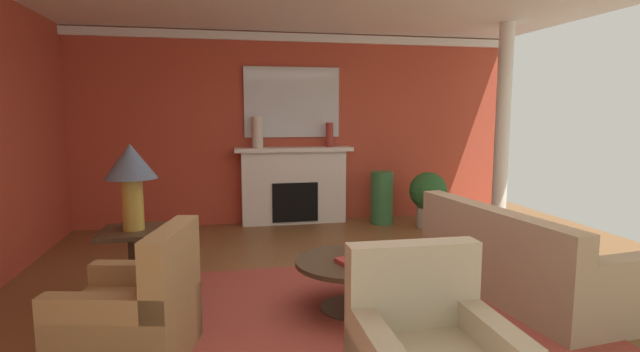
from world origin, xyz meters
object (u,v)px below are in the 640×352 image
Objects in this scene: fireplace at (294,188)px; vase_mantel_right at (329,135)px; potted_plant at (428,195)px; vase_tall_corner at (382,198)px; coffee_table at (352,273)px; side_table at (136,263)px; vase_mantel_left at (257,132)px; sofa at (517,264)px; mantel_mirror at (292,102)px; table_lamp at (131,170)px; armchair_near_window at (134,319)px.

vase_mantel_right is (0.55, -0.05, 0.81)m from fireplace.
vase_mantel_right reaches higher than potted_plant.
fireplace is at bearing 167.25° from vase_tall_corner.
fireplace is 1.80× the size of coffee_table.
potted_plant is (0.60, -0.36, 0.09)m from vase_tall_corner.
side_table is 3.89m from vase_mantel_right.
side_table is 3.34m from vase_mantel_left.
fireplace is 3.75m from sofa.
fireplace is at bearing 161.01° from potted_plant.
mantel_mirror is 3.88m from side_table.
potted_plant is at bearing 31.23° from side_table.
sofa is 3.50m from side_table.
table_lamp reaches higher than fireplace.
vase_mantel_left is at bearing 65.81° from table_lamp.
sofa is 3.65m from vase_mantel_right.
vase_mantel_left is (-0.55, -0.17, -0.45)m from mantel_mirror.
armchair_near_window is 1.15× the size of potted_plant.
coffee_table is 2.68× the size of vase_mantel_right.
vase_mantel_right is at bearing 162.09° from vase_tall_corner.
mantel_mirror reaches higher than vase_mantel_right.
vase_tall_corner is at bearing -12.75° from fireplace.
mantel_mirror reaches higher than table_lamp.
fireplace reaches higher than coffee_table.
vase_mantel_left is (1.30, 2.90, 0.19)m from table_lamp.
vase_mantel_right reaches higher than armchair_near_window.
armchair_near_window is 1.37× the size of side_table.
vase_tall_corner is 2.14m from vase_mantel_left.
vase_mantel_left reaches higher than table_lamp.
vase_mantel_left reaches higher than vase_tall_corner.
table_lamp is 3.19m from vase_mantel_left.
armchair_near_window is 1.02m from side_table.
coffee_table is 3.57m from vase_mantel_left.
vase_tall_corner is (-0.29, 3.07, 0.11)m from sofa.
fireplace reaches higher than sofa.
coffee_table is 2.13× the size of vase_mantel_left.
potted_plant is at bearing -13.91° from vase_mantel_left.
fireplace is 2.04m from potted_plant.
armchair_near_window reaches higher than coffee_table.
sofa is 2.74m from potted_plant.
sofa is at bearing -64.42° from fireplace.
vase_mantel_left is at bearing 65.81° from side_table.
vase_mantel_right is at bearing 80.66° from coffee_table.
vase_mantel_right is at bearing 50.38° from table_lamp.
side_table is (-1.85, -2.95, -0.16)m from fireplace.
mantel_mirror is at bearing 58.90° from side_table.
fireplace is 1.02m from vase_mantel_left.
vase_tall_corner is at bearing 50.37° from armchair_near_window.
sofa is at bearing -72.23° from vase_mantel_right.
armchair_near_window reaches higher than potted_plant.
vase_mantel_left is (-0.55, -0.05, 0.86)m from fireplace.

